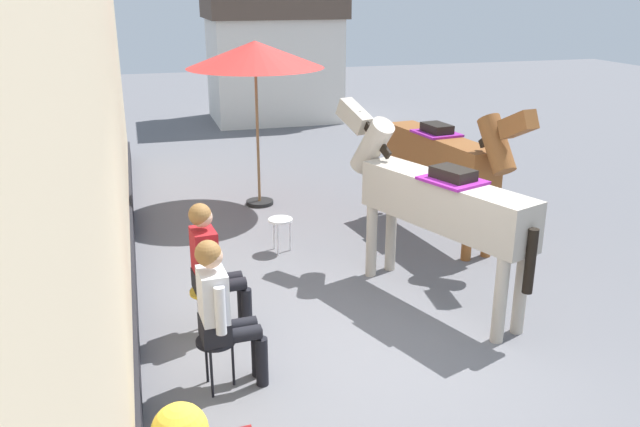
{
  "coord_description": "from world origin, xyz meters",
  "views": [
    {
      "loc": [
        -2.2,
        -5.1,
        3.32
      ],
      "look_at": [
        -0.4,
        1.2,
        1.05
      ],
      "focal_mm": 36.57,
      "sensor_mm": 36.0,
      "label": 1
    }
  ],
  "objects_px": {
    "saddled_horse_near": "(435,200)",
    "saddled_horse_far": "(445,157)",
    "seated_visitor_near": "(221,307)",
    "cafe_parasol": "(255,55)",
    "seated_visitor_far": "(212,262)",
    "spare_stool_white": "(280,223)"
  },
  "relations": [
    {
      "from": "saddled_horse_near",
      "to": "saddled_horse_far",
      "type": "relative_size",
      "value": 0.96
    },
    {
      "from": "seated_visitor_near",
      "to": "cafe_parasol",
      "type": "bearing_deg",
      "value": 75.69
    },
    {
      "from": "seated_visitor_far",
      "to": "saddled_horse_near",
      "type": "distance_m",
      "value": 2.47
    },
    {
      "from": "seated_visitor_far",
      "to": "cafe_parasol",
      "type": "height_order",
      "value": "cafe_parasol"
    },
    {
      "from": "seated_visitor_far",
      "to": "spare_stool_white",
      "type": "distance_m",
      "value": 2.25
    },
    {
      "from": "seated_visitor_far",
      "to": "saddled_horse_far",
      "type": "distance_m",
      "value": 3.89
    },
    {
      "from": "seated_visitor_far",
      "to": "spare_stool_white",
      "type": "bearing_deg",
      "value": 59.81
    },
    {
      "from": "seated_visitor_near",
      "to": "spare_stool_white",
      "type": "bearing_deg",
      "value": 68.33
    },
    {
      "from": "seated_visitor_far",
      "to": "saddled_horse_far",
      "type": "relative_size",
      "value": 0.46
    },
    {
      "from": "saddled_horse_far",
      "to": "cafe_parasol",
      "type": "relative_size",
      "value": 1.16
    },
    {
      "from": "saddled_horse_far",
      "to": "spare_stool_white",
      "type": "relative_size",
      "value": 6.5
    },
    {
      "from": "saddled_horse_near",
      "to": "cafe_parasol",
      "type": "distance_m",
      "value": 4.21
    },
    {
      "from": "seated_visitor_far",
      "to": "spare_stool_white",
      "type": "height_order",
      "value": "seated_visitor_far"
    },
    {
      "from": "seated_visitor_far",
      "to": "spare_stool_white",
      "type": "xyz_separation_m",
      "value": [
        1.12,
        1.92,
        -0.38
      ]
    },
    {
      "from": "seated_visitor_near",
      "to": "saddled_horse_near",
      "type": "distance_m",
      "value": 2.74
    },
    {
      "from": "seated_visitor_far",
      "to": "saddled_horse_near",
      "type": "xyz_separation_m",
      "value": [
        2.44,
        0.13,
        0.38
      ]
    },
    {
      "from": "seated_visitor_near",
      "to": "saddled_horse_far",
      "type": "distance_m",
      "value": 4.48
    },
    {
      "from": "saddled_horse_far",
      "to": "spare_stool_white",
      "type": "bearing_deg",
      "value": 178.23
    },
    {
      "from": "spare_stool_white",
      "to": "cafe_parasol",
      "type": "bearing_deg",
      "value": 86.93
    },
    {
      "from": "seated_visitor_near",
      "to": "cafe_parasol",
      "type": "relative_size",
      "value": 0.54
    },
    {
      "from": "cafe_parasol",
      "to": "seated_visitor_near",
      "type": "bearing_deg",
      "value": -104.31
    },
    {
      "from": "seated_visitor_near",
      "to": "saddled_horse_far",
      "type": "bearing_deg",
      "value": 39.54
    }
  ]
}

